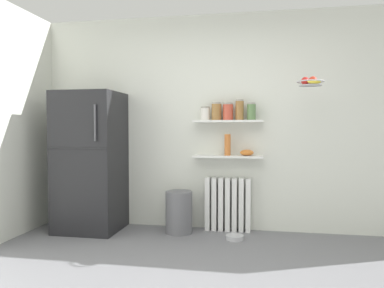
# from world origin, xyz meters

# --- Properties ---
(ground_plane) EXTENTS (7.04, 7.04, 0.00)m
(ground_plane) POSITION_xyz_m (0.00, 0.50, 0.00)
(ground_plane) COLOR slate
(back_wall) EXTENTS (7.04, 0.10, 2.60)m
(back_wall) POSITION_xyz_m (0.00, 2.05, 1.30)
(back_wall) COLOR silver
(back_wall) RESTS_ON ground_plane
(refrigerator) EXTENTS (0.72, 0.70, 1.66)m
(refrigerator) POSITION_xyz_m (-1.51, 1.67, 0.83)
(refrigerator) COLOR black
(refrigerator) RESTS_ON ground_plane
(radiator) EXTENTS (0.54, 0.12, 0.63)m
(radiator) POSITION_xyz_m (0.12, 1.92, 0.32)
(radiator) COLOR white
(radiator) RESTS_ON ground_plane
(wall_shelf_lower) EXTENTS (0.82, 0.22, 0.02)m
(wall_shelf_lower) POSITION_xyz_m (0.12, 1.89, 0.89)
(wall_shelf_lower) COLOR white
(wall_shelf_upper) EXTENTS (0.82, 0.22, 0.02)m
(wall_shelf_upper) POSITION_xyz_m (0.12, 1.89, 1.31)
(wall_shelf_upper) COLOR white
(storage_jar_0) EXTENTS (0.12, 0.12, 0.16)m
(storage_jar_0) POSITION_xyz_m (-0.15, 1.89, 1.40)
(storage_jar_0) COLOR silver
(storage_jar_0) RESTS_ON wall_shelf_upper
(storage_jar_1) EXTENTS (0.12, 0.12, 0.21)m
(storage_jar_1) POSITION_xyz_m (-0.01, 1.89, 1.43)
(storage_jar_1) COLOR olive
(storage_jar_1) RESTS_ON wall_shelf_upper
(storage_jar_2) EXTENTS (0.12, 0.12, 0.20)m
(storage_jar_2) POSITION_xyz_m (0.12, 1.89, 1.42)
(storage_jar_2) COLOR #C64C38
(storage_jar_2) RESTS_ON wall_shelf_upper
(storage_jar_3) EXTENTS (0.10, 0.10, 0.24)m
(storage_jar_3) POSITION_xyz_m (0.26, 1.89, 1.44)
(storage_jar_3) COLOR olive
(storage_jar_3) RESTS_ON wall_shelf_upper
(storage_jar_4) EXTENTS (0.10, 0.10, 0.20)m
(storage_jar_4) POSITION_xyz_m (0.40, 1.89, 1.42)
(storage_jar_4) COLOR #5B7F4C
(storage_jar_4) RESTS_ON wall_shelf_upper
(vase) EXTENTS (0.07, 0.07, 0.25)m
(vase) POSITION_xyz_m (0.12, 1.89, 1.03)
(vase) COLOR #CC7033
(vase) RESTS_ON wall_shelf_lower
(shelf_bowl) EXTENTS (0.16, 0.16, 0.07)m
(shelf_bowl) POSITION_xyz_m (0.35, 1.89, 0.94)
(shelf_bowl) COLOR orange
(shelf_bowl) RESTS_ON wall_shelf_lower
(trash_bin) EXTENTS (0.31, 0.31, 0.49)m
(trash_bin) POSITION_xyz_m (-0.43, 1.73, 0.24)
(trash_bin) COLOR slate
(trash_bin) RESTS_ON ground_plane
(pet_food_bowl) EXTENTS (0.19, 0.19, 0.05)m
(pet_food_bowl) POSITION_xyz_m (0.23, 1.58, 0.03)
(pet_food_bowl) COLOR #B7B7BC
(pet_food_bowl) RESTS_ON ground_plane
(hanging_fruit_basket) EXTENTS (0.28, 0.28, 0.10)m
(hanging_fruit_basket) POSITION_xyz_m (1.01, 1.57, 1.71)
(hanging_fruit_basket) COLOR #B2B2B7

